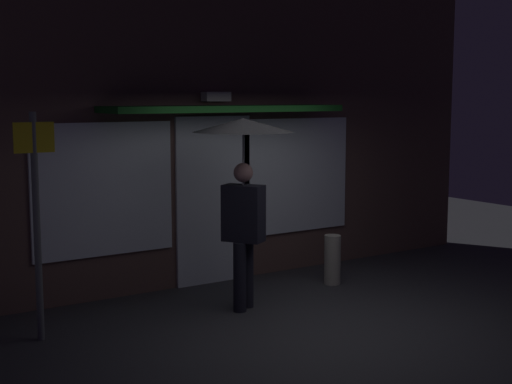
{
  "coord_description": "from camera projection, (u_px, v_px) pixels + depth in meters",
  "views": [
    {
      "loc": [
        -4.78,
        -6.0,
        2.45
      ],
      "look_at": [
        -0.17,
        0.92,
        1.36
      ],
      "focal_mm": 51.19,
      "sensor_mm": 36.0,
      "label": 1
    }
  ],
  "objects": [
    {
      "name": "person_with_umbrella",
      "position": [
        243.0,
        164.0,
        8.25
      ],
      "size": [
        1.15,
        1.15,
        2.21
      ],
      "rotation": [
        0.0,
        0.0,
        2.13
      ],
      "color": "black",
      "rests_on": "ground"
    },
    {
      "name": "ground_plane",
      "position": [
        316.0,
        324.0,
        7.9
      ],
      "size": [
        18.0,
        18.0,
        0.0
      ],
      "primitive_type": "plane",
      "color": "#2D2D33"
    },
    {
      "name": "street_sign_post",
      "position": [
        36.0,
        212.0,
        7.22
      ],
      "size": [
        0.4,
        0.07,
        2.3
      ],
      "color": "#595B60",
      "rests_on": "ground"
    },
    {
      "name": "building_facade",
      "position": [
        207.0,
        122.0,
        9.56
      ],
      "size": [
        9.05,
        1.0,
        4.28
      ],
      "color": "brown",
      "rests_on": "ground"
    },
    {
      "name": "sidewalk_bollard",
      "position": [
        332.0,
        260.0,
        9.56
      ],
      "size": [
        0.22,
        0.22,
        0.65
      ],
      "primitive_type": "cylinder",
      "color": "#9E998E",
      "rests_on": "ground"
    }
  ]
}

